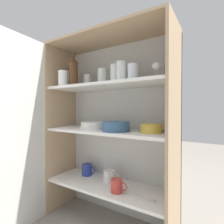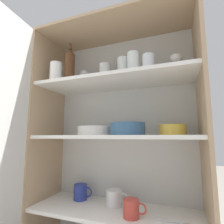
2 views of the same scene
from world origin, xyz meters
name	(u,v)px [view 2 (image 2 of 2)]	position (x,y,z in m)	size (l,w,h in m)	color
cupboard_back_panel	(122,137)	(0.00, 0.33, 0.69)	(0.98, 0.02, 1.38)	silver
cupboard_side_left	(48,137)	(-0.48, 0.16, 0.69)	(0.02, 0.36, 1.38)	tan
cupboard_side_right	(205,138)	(0.48, 0.16, 0.69)	(0.02, 0.36, 1.38)	tan
cupboard_top_panel	(113,28)	(0.00, 0.16, 1.38)	(0.98, 0.36, 0.02)	tan
shelf_board_lower	(114,211)	(0.00, 0.16, 0.28)	(0.94, 0.33, 0.02)	white
shelf_board_middle	(114,137)	(0.00, 0.16, 0.69)	(0.94, 0.33, 0.02)	white
shelf_board_upper	(114,82)	(0.00, 0.16, 1.02)	(0.94, 0.33, 0.02)	white
tumbler_glass_0	(83,79)	(-0.24, 0.21, 1.09)	(0.07, 0.07, 0.11)	white
tumbler_glass_1	(105,74)	(-0.08, 0.21, 1.10)	(0.08, 0.08, 0.13)	white
tumbler_glass_2	(133,65)	(0.13, 0.14, 1.11)	(0.07, 0.07, 0.14)	white
tumbler_glass_3	(59,77)	(-0.40, 0.15, 1.11)	(0.07, 0.07, 0.14)	white
tumbler_glass_4	(123,69)	(0.06, 0.18, 1.11)	(0.08, 0.08, 0.14)	white
tumbler_glass_5	(56,72)	(-0.35, 0.05, 1.10)	(0.08, 0.08, 0.12)	white
tumbler_glass_6	(149,65)	(0.22, 0.13, 1.09)	(0.07, 0.07, 0.12)	white
wine_glass_0	(176,60)	(0.37, 0.18, 1.12)	(0.07, 0.07, 0.12)	white
wine_bottle	(70,65)	(-0.28, 0.10, 1.15)	(0.07, 0.07, 0.26)	#4C2D19
plate_stack_white	(96,131)	(-0.12, 0.17, 0.73)	(0.22, 0.22, 0.05)	silver
mixing_bowl_large	(128,128)	(0.10, 0.12, 0.74)	(0.19, 0.19, 0.07)	#33567A
serving_bowl_small	(172,129)	(0.33, 0.18, 0.73)	(0.14, 0.14, 0.06)	gold
coffee_mug_primary	(132,208)	(0.12, 0.10, 0.33)	(0.12, 0.08, 0.09)	#BC3D33
coffee_mug_extra_1	(81,192)	(-0.25, 0.23, 0.34)	(0.13, 0.09, 0.10)	#283893
coffee_mug_extra_2	(115,198)	(-0.01, 0.21, 0.33)	(0.13, 0.09, 0.09)	white
serving_spoon	(176,222)	(0.33, 0.12, 0.29)	(0.16, 0.03, 0.01)	silver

